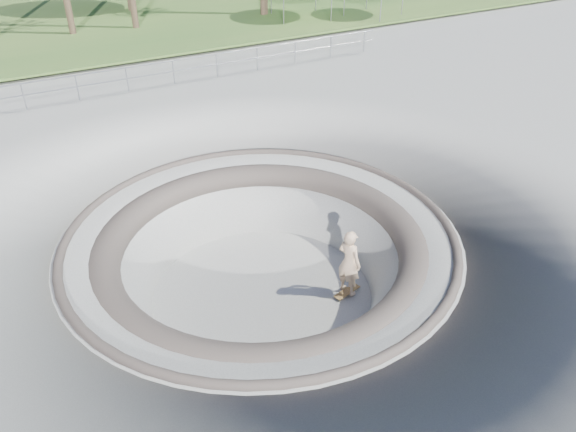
{
  "coord_description": "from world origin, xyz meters",
  "views": [
    {
      "loc": [
        -5.34,
        -10.89,
        8.14
      ],
      "look_at": [
        1.16,
        0.59,
        -0.1
      ],
      "focal_mm": 35.0,
      "sensor_mm": 36.0,
      "label": 1
    }
  ],
  "objects": [
    {
      "name": "distant_hills",
      "position": [
        3.78,
        57.17,
        -7.02
      ],
      "size": [
        103.2,
        45.0,
        28.6
      ],
      "color": "olive",
      "rests_on": "ground"
    },
    {
      "name": "skate_bowl",
      "position": [
        0.0,
        0.0,
        -1.83
      ],
      "size": [
        14.0,
        14.0,
        4.1
      ],
      "color": "#A9A9A4",
      "rests_on": "ground"
    },
    {
      "name": "ground",
      "position": [
        0.0,
        0.0,
        0.0
      ],
      "size": [
        180.0,
        180.0,
        0.0
      ],
      "primitive_type": "plane",
      "color": "#A9A9A4",
      "rests_on": "ground"
    },
    {
      "name": "skateboard",
      "position": [
        2.0,
        -1.24,
        -1.83
      ],
      "size": [
        0.88,
        0.44,
        0.09
      ],
      "color": "olive",
      "rests_on": "ground"
    },
    {
      "name": "skater",
      "position": [
        2.0,
        -1.24,
        -0.82
      ],
      "size": [
        0.64,
        0.82,
        1.97
      ],
      "primitive_type": "imported",
      "rotation": [
        0.0,
        0.0,
        1.83
      ],
      "color": "#DAB38D",
      "rests_on": "skateboard"
    },
    {
      "name": "safety_railing",
      "position": [
        0.0,
        12.0,
        0.69
      ],
      "size": [
        25.0,
        0.06,
        1.03
      ],
      "color": "gray",
      "rests_on": "ground"
    }
  ]
}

